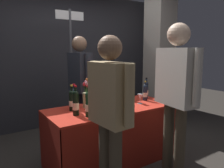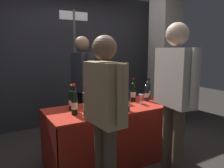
% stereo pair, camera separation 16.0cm
% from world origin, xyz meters
% --- Properties ---
extents(ground_plane, '(12.00, 12.00, 0.00)m').
position_xyz_m(ground_plane, '(0.00, 0.00, 0.00)').
color(ground_plane, '#38332D').
extents(back_partition, '(6.07, 0.12, 2.58)m').
position_xyz_m(back_partition, '(0.00, 1.84, 1.29)').
color(back_partition, '#2D2D33').
rests_on(back_partition, ground_plane).
extents(concrete_pillar, '(0.44, 0.44, 2.85)m').
position_xyz_m(concrete_pillar, '(1.60, 0.75, 1.43)').
color(concrete_pillar, gray).
rests_on(concrete_pillar, ground_plane).
extents(tasting_table, '(1.68, 0.74, 0.74)m').
position_xyz_m(tasting_table, '(0.00, 0.00, 0.52)').
color(tasting_table, red).
rests_on(tasting_table, ground_plane).
extents(featured_wine_bottle, '(0.07, 0.07, 0.32)m').
position_xyz_m(featured_wine_bottle, '(0.71, 0.13, 0.87)').
color(featured_wine_bottle, '#192333').
rests_on(featured_wine_bottle, tasting_table).
extents(display_bottle_0, '(0.07, 0.07, 0.33)m').
position_xyz_m(display_bottle_0, '(0.42, 0.11, 0.88)').
color(display_bottle_0, black).
rests_on(display_bottle_0, tasting_table).
extents(display_bottle_1, '(0.08, 0.08, 0.35)m').
position_xyz_m(display_bottle_1, '(-0.45, -0.21, 0.89)').
color(display_bottle_1, black).
rests_on(display_bottle_1, tasting_table).
extents(display_bottle_2, '(0.08, 0.08, 0.32)m').
position_xyz_m(display_bottle_2, '(0.06, -0.26, 0.88)').
color(display_bottle_2, '#192333').
rests_on(display_bottle_2, tasting_table).
extents(display_bottle_3, '(0.07, 0.07, 0.32)m').
position_xyz_m(display_bottle_3, '(-0.50, 0.12, 0.87)').
color(display_bottle_3, black).
rests_on(display_bottle_3, tasting_table).
extents(display_bottle_4, '(0.07, 0.07, 0.31)m').
position_xyz_m(display_bottle_4, '(-0.27, -0.14, 0.87)').
color(display_bottle_4, black).
rests_on(display_bottle_4, tasting_table).
extents(display_bottle_5, '(0.07, 0.07, 0.29)m').
position_xyz_m(display_bottle_5, '(0.60, 0.04, 0.86)').
color(display_bottle_5, '#192333').
rests_on(display_bottle_5, tasting_table).
extents(display_bottle_6, '(0.07, 0.07, 0.34)m').
position_xyz_m(display_bottle_6, '(-0.54, -0.08, 0.89)').
color(display_bottle_6, black).
rests_on(display_bottle_6, tasting_table).
extents(display_bottle_7, '(0.08, 0.08, 0.31)m').
position_xyz_m(display_bottle_7, '(-0.43, 0.22, 0.87)').
color(display_bottle_7, '#192333').
rests_on(display_bottle_7, tasting_table).
extents(wine_glass_near_vendor, '(0.08, 0.08, 0.13)m').
position_xyz_m(wine_glass_near_vendor, '(-0.08, 0.09, 0.83)').
color(wine_glass_near_vendor, silver).
rests_on(wine_glass_near_vendor, tasting_table).
extents(wine_glass_mid, '(0.07, 0.07, 0.14)m').
position_xyz_m(wine_glass_mid, '(0.41, -0.08, 0.84)').
color(wine_glass_mid, silver).
rests_on(wine_glass_mid, tasting_table).
extents(flower_vase, '(0.09, 0.09, 0.38)m').
position_xyz_m(flower_vase, '(-0.30, 0.14, 0.87)').
color(flower_vase, tan).
rests_on(flower_vase, tasting_table).
extents(brochure_stand, '(0.14, 0.04, 0.16)m').
position_xyz_m(brochure_stand, '(0.20, 0.01, 0.82)').
color(brochure_stand, silver).
rests_on(brochure_stand, tasting_table).
extents(vendor_presenter, '(0.23, 0.59, 1.68)m').
position_xyz_m(vendor_presenter, '(-0.09, 0.75, 1.01)').
color(vendor_presenter, black).
rests_on(vendor_presenter, ground_plane).
extents(taster_foreground_right, '(0.27, 0.64, 1.75)m').
position_xyz_m(taster_foreground_right, '(0.35, -0.73, 1.07)').
color(taster_foreground_right, '#4C4233').
rests_on(taster_foreground_right, ground_plane).
extents(taster_foreground_left, '(0.24, 0.60, 1.60)m').
position_xyz_m(taster_foreground_left, '(-0.47, -0.67, 0.96)').
color(taster_foreground_left, '#4C4233').
rests_on(taster_foreground_left, ground_plane).
extents(booth_signpost, '(0.49, 0.04, 2.14)m').
position_xyz_m(booth_signpost, '(-0.04, 1.21, 1.27)').
color(booth_signpost, '#47474C').
rests_on(booth_signpost, ground_plane).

